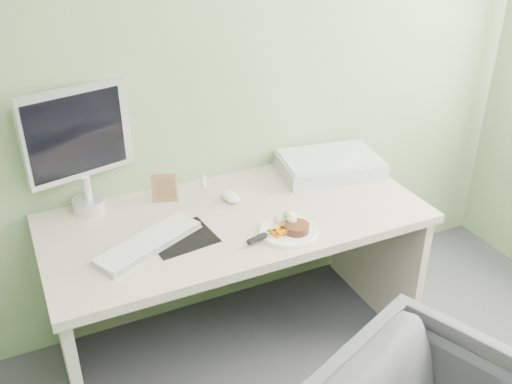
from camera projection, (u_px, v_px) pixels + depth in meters
name	position (u px, v px, depth m)	size (l,w,h in m)	color
wall_back	(198.00, 48.00, 2.41)	(3.50, 3.50, 0.00)	gray
desk	(236.00, 251.00, 2.49)	(1.60, 0.75, 0.73)	beige
plate	(288.00, 232.00, 2.28)	(0.24, 0.24, 0.01)	white
steak	(296.00, 228.00, 2.26)	(0.10, 0.10, 0.03)	black
potato_pile	(290.00, 217.00, 2.31)	(0.10, 0.07, 0.05)	tan
carrot_heap	(278.00, 230.00, 2.24)	(0.06, 0.05, 0.04)	orange
steak_knife	(264.00, 235.00, 2.22)	(0.23, 0.08, 0.02)	silver
mousepad	(181.00, 237.00, 2.25)	(0.25, 0.22, 0.00)	black
keyboard	(149.00, 242.00, 2.19)	(0.44, 0.13, 0.02)	white
computer_mouse	(231.00, 197.00, 2.50)	(0.06, 0.11, 0.04)	white
photo_frame	(164.00, 188.00, 2.47)	(0.11, 0.01, 0.14)	#9D6B49
eyedrop_bottle	(203.00, 180.00, 2.61)	(0.02, 0.02, 0.07)	white
scanner	(329.00, 165.00, 2.74)	(0.47, 0.32, 0.07)	silver
monitor	(79.00, 144.00, 2.31)	(0.45, 0.17, 0.54)	silver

